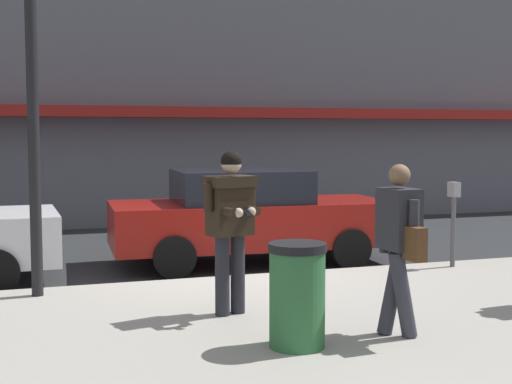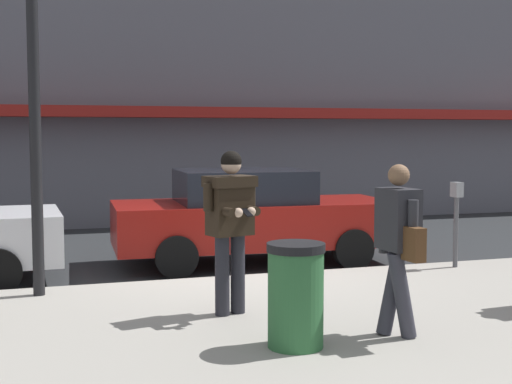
{
  "view_description": "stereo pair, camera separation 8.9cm",
  "coord_description": "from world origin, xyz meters",
  "px_view_note": "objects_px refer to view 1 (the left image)",
  "views": [
    {
      "loc": [
        -2.86,
        -9.68,
        2.14
      ],
      "look_at": [
        -0.43,
        -2.3,
        1.49
      ],
      "focal_mm": 50.0,
      "sensor_mm": 36.0,
      "label": 1
    },
    {
      "loc": [
        -2.78,
        -9.71,
        2.14
      ],
      "look_at": [
        -0.43,
        -2.3,
        1.49
      ],
      "focal_mm": 50.0,
      "sensor_mm": 36.0,
      "label": 2
    }
  ],
  "objects_px": {
    "parking_meter": "(454,212)",
    "man_texting_on_phone": "(231,214)",
    "trash_bin": "(297,295)",
    "parked_sedan_mid": "(248,216)",
    "pedestrian_with_bag": "(399,239)",
    "street_lamp_post": "(31,49)"
  },
  "relations": [
    {
      "from": "parking_meter",
      "to": "pedestrian_with_bag",
      "type": "bearing_deg",
      "value": -131.09
    },
    {
      "from": "trash_bin",
      "to": "parking_meter",
      "type": "bearing_deg",
      "value": 39.22
    },
    {
      "from": "street_lamp_post",
      "to": "trash_bin",
      "type": "bearing_deg",
      "value": -52.61
    },
    {
      "from": "man_texting_on_phone",
      "to": "trash_bin",
      "type": "xyz_separation_m",
      "value": [
        0.25,
        -1.34,
        -0.62
      ]
    },
    {
      "from": "parked_sedan_mid",
      "to": "man_texting_on_phone",
      "type": "relative_size",
      "value": 2.54
    },
    {
      "from": "parking_meter",
      "to": "trash_bin",
      "type": "bearing_deg",
      "value": -140.78
    },
    {
      "from": "man_texting_on_phone",
      "to": "pedestrian_with_bag",
      "type": "distance_m",
      "value": 1.89
    },
    {
      "from": "parking_meter",
      "to": "man_texting_on_phone",
      "type": "bearing_deg",
      "value": -157.11
    },
    {
      "from": "man_texting_on_phone",
      "to": "parked_sedan_mid",
      "type": "bearing_deg",
      "value": 69.45
    },
    {
      "from": "parked_sedan_mid",
      "to": "trash_bin",
      "type": "distance_m",
      "value": 5.04
    },
    {
      "from": "parked_sedan_mid",
      "to": "street_lamp_post",
      "type": "height_order",
      "value": "street_lamp_post"
    },
    {
      "from": "parked_sedan_mid",
      "to": "trash_bin",
      "type": "relative_size",
      "value": 4.68
    },
    {
      "from": "parking_meter",
      "to": "trash_bin",
      "type": "relative_size",
      "value": 1.3
    },
    {
      "from": "pedestrian_with_bag",
      "to": "trash_bin",
      "type": "relative_size",
      "value": 1.74
    },
    {
      "from": "parked_sedan_mid",
      "to": "man_texting_on_phone",
      "type": "xyz_separation_m",
      "value": [
        -1.34,
        -3.57,
        0.46
      ]
    },
    {
      "from": "parked_sedan_mid",
      "to": "parking_meter",
      "type": "bearing_deg",
      "value": -36.29
    },
    {
      "from": "man_texting_on_phone",
      "to": "parking_meter",
      "type": "height_order",
      "value": "man_texting_on_phone"
    },
    {
      "from": "pedestrian_with_bag",
      "to": "man_texting_on_phone",
      "type": "bearing_deg",
      "value": 134.87
    },
    {
      "from": "street_lamp_post",
      "to": "pedestrian_with_bag",
      "type": "bearing_deg",
      "value": -41.47
    },
    {
      "from": "parked_sedan_mid",
      "to": "trash_bin",
      "type": "bearing_deg",
      "value": -102.44
    },
    {
      "from": "parking_meter",
      "to": "trash_bin",
      "type": "distance_m",
      "value": 4.77
    },
    {
      "from": "man_texting_on_phone",
      "to": "trash_bin",
      "type": "height_order",
      "value": "man_texting_on_phone"
    }
  ]
}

